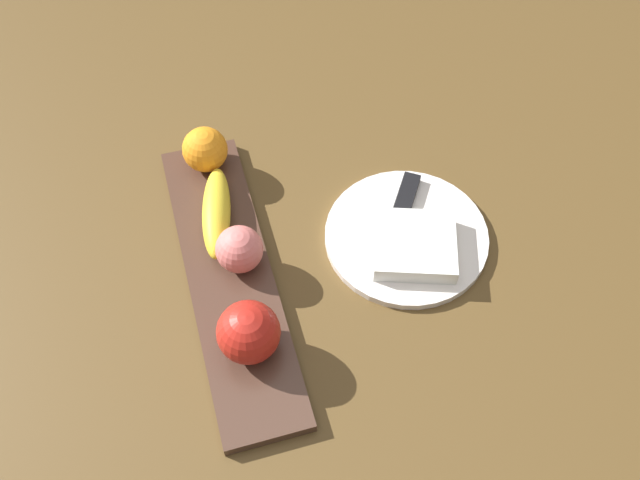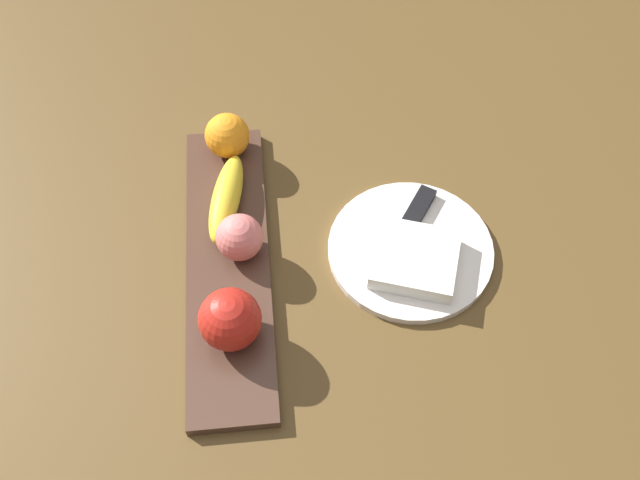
# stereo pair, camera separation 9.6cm
# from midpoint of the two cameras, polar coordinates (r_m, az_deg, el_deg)

# --- Properties ---
(ground_plane) EXTENTS (2.40, 2.40, 0.00)m
(ground_plane) POSITION_cam_midpoint_polar(r_m,az_deg,el_deg) (1.01, -12.07, -2.60)
(ground_plane) COLOR brown
(fruit_tray) EXTENTS (0.46, 0.11, 0.02)m
(fruit_tray) POSITION_cam_midpoint_polar(r_m,az_deg,el_deg) (0.99, -9.76, -3.07)
(fruit_tray) COLOR #4A3126
(fruit_tray) RESTS_ON ground_plane
(apple) EXTENTS (0.08, 0.08, 0.08)m
(apple) POSITION_cam_midpoint_polar(r_m,az_deg,el_deg) (0.89, -8.67, -7.33)
(apple) COLOR red
(apple) RESTS_ON fruit_tray
(banana) EXTENTS (0.16, 0.07, 0.04)m
(banana) POSITION_cam_midpoint_polar(r_m,az_deg,el_deg) (1.02, -10.73, 1.95)
(banana) COLOR gold
(banana) RESTS_ON fruit_tray
(orange_near_apple) EXTENTS (0.07, 0.07, 0.07)m
(orange_near_apple) POSITION_cam_midpoint_polar(r_m,az_deg,el_deg) (1.07, -11.48, 6.72)
(orange_near_apple) COLOR orange
(orange_near_apple) RESTS_ON fruit_tray
(peach) EXTENTS (0.06, 0.06, 0.06)m
(peach) POSITION_cam_midpoint_polar(r_m,az_deg,el_deg) (0.96, -9.13, -0.92)
(peach) COLOR #DC716D
(peach) RESTS_ON fruit_tray
(dinner_plate) EXTENTS (0.23, 0.23, 0.01)m
(dinner_plate) POSITION_cam_midpoint_polar(r_m,az_deg,el_deg) (1.01, 4.04, 0.08)
(dinner_plate) COLOR white
(dinner_plate) RESTS_ON ground_plane
(folded_napkin) EXTENTS (0.13, 0.14, 0.03)m
(folded_napkin) POSITION_cam_midpoint_polar(r_m,az_deg,el_deg) (0.98, 4.61, -0.62)
(folded_napkin) COLOR white
(folded_napkin) RESTS_ON dinner_plate
(knife) EXTENTS (0.16, 0.12, 0.01)m
(knife) POSITION_cam_midpoint_polar(r_m,az_deg,el_deg) (1.03, 3.77, 2.27)
(knife) COLOR silver
(knife) RESTS_ON dinner_plate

